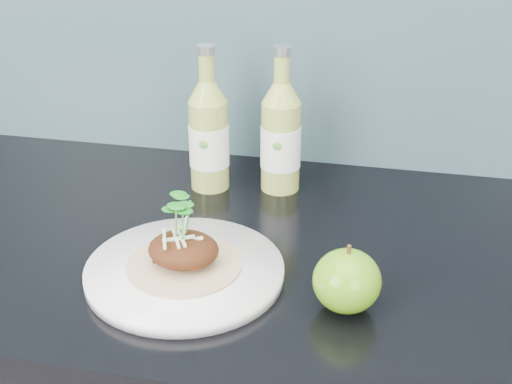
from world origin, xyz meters
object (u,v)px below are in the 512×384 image
(green_apple, at_px, (347,281))
(cider_bottle_left, at_px, (209,136))
(dinner_plate, at_px, (185,271))
(cider_bottle_right, at_px, (281,137))

(green_apple, distance_m, cider_bottle_left, 0.38)
(dinner_plate, distance_m, cider_bottle_right, 0.30)
(green_apple, distance_m, cider_bottle_right, 0.33)
(dinner_plate, height_order, cider_bottle_right, cider_bottle_right)
(green_apple, bearing_deg, cider_bottle_left, 130.81)
(green_apple, relative_size, cider_bottle_right, 0.44)
(cider_bottle_left, relative_size, cider_bottle_right, 1.00)
(dinner_plate, bearing_deg, cider_bottle_right, 75.19)
(dinner_plate, xyz_separation_m, cider_bottle_right, (0.07, 0.28, 0.08))
(cider_bottle_left, distance_m, cider_bottle_right, 0.11)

